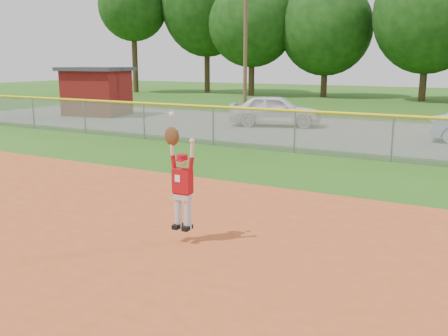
{
  "coord_description": "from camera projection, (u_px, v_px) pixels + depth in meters",
  "views": [
    {
      "loc": [
        6.29,
        -6.48,
        3.21
      ],
      "look_at": [
        1.53,
        2.1,
        1.1
      ],
      "focal_mm": 40.0,
      "sensor_mm": 36.0,
      "label": 1
    }
  ],
  "objects": [
    {
      "name": "parking_strip",
      "position": [
        342.0,
        132.0,
        22.87
      ],
      "size": [
        44.0,
        10.0,
        0.03
      ],
      "primitive_type": "cube",
      "color": "slate",
      "rests_on": "ground"
    },
    {
      "name": "car_white_a",
      "position": [
        275.0,
        110.0,
        24.77
      ],
      "size": [
        4.89,
        3.13,
        1.55
      ],
      "primitive_type": "imported",
      "rotation": [
        0.0,
        0.0,
        1.88
      ],
      "color": "white",
      "rests_on": "parking_strip"
    },
    {
      "name": "tree_line",
      "position": [
        436.0,
        5.0,
        39.55
      ],
      "size": [
        62.37,
        13.0,
        14.43
      ],
      "color": "#422D1C",
      "rests_on": "ground"
    },
    {
      "name": "outfield_fence",
      "position": [
        295.0,
        128.0,
        17.56
      ],
      "size": [
        40.06,
        0.1,
        1.55
      ],
      "color": "gray",
      "rests_on": "ground"
    },
    {
      "name": "power_lines",
      "position": [
        396.0,
        33.0,
        26.54
      ],
      "size": [
        19.4,
        0.24,
        9.0
      ],
      "color": "#4C3823",
      "rests_on": "ground"
    },
    {
      "name": "ballplayer",
      "position": [
        181.0,
        179.0,
        8.75
      ],
      "size": [
        0.6,
        0.26,
        2.08
      ],
      "color": "silver",
      "rests_on": "ground"
    },
    {
      "name": "ground",
      "position": [
        96.0,
        239.0,
        9.2
      ],
      "size": [
        120.0,
        120.0,
        0.0
      ],
      "primitive_type": "plane",
      "color": "#265513",
      "rests_on": "ground"
    },
    {
      "name": "utility_shed",
      "position": [
        97.0,
        91.0,
        29.59
      ],
      "size": [
        4.19,
        3.47,
        2.85
      ],
      "color": "#530F0B",
      "rests_on": "ground"
    }
  ]
}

